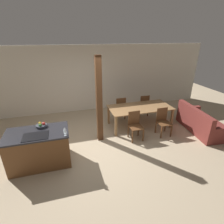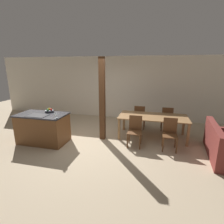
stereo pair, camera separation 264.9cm
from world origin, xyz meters
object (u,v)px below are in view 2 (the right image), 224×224
fruit_bowl (49,111)px  wine_glass_near (55,114)px  timber_post (102,100)px  kitchen_island (43,128)px  dining_table (153,118)px  dining_chair_far_right (167,118)px  dining_chair_near_left (135,130)px  dining_chair_far_left (140,116)px  wine_glass_middle (56,113)px  dining_chair_near_right (170,133)px

fruit_bowl → wine_glass_near: size_ratio=1.63×
wine_glass_near → timber_post: bearing=45.5°
kitchen_island → dining_table: bearing=20.3°
dining_table → dining_chair_far_right: (0.49, 0.75, -0.18)m
wine_glass_near → dining_chair_far_right: wine_glass_near is taller
dining_chair_near_left → dining_chair_far_left: same height
timber_post → wine_glass_middle: bearing=-137.0°
wine_glass_middle → dining_table: bearing=29.5°
wine_glass_middle → dining_chair_near_left: 2.28m
fruit_bowl → dining_chair_far_left: (2.65, 1.69, -0.49)m
kitchen_island → dining_chair_far_left: size_ratio=1.66×
wine_glass_near → timber_post: timber_post is taller
dining_chair_far_left → timber_post: bearing=49.5°
dining_chair_near_left → timber_post: 1.36m
kitchen_island → dining_chair_far_left: bearing=35.3°
wine_glass_near → wine_glass_middle: same height
dining_table → dining_chair_far_right: dining_chair_far_right is taller
wine_glass_near → wine_glass_middle: bearing=90.0°
wine_glass_near → wine_glass_middle: 0.09m
dining_chair_far_right → dining_chair_near_left: bearing=56.7°
kitchen_island → dining_chair_far_right: kitchen_island is taller
dining_chair_far_left → dining_chair_near_right: bearing=123.3°
dining_chair_near_right → dining_chair_far_left: (-0.98, 1.49, 0.00)m
dining_chair_near_right → timber_post: bearing=173.2°
dining_chair_far_left → dining_chair_far_right: size_ratio=1.00×
fruit_bowl → dining_chair_far_left: 3.18m
dining_chair_near_left → dining_chair_near_right: size_ratio=1.00×
fruit_bowl → dining_chair_near_left: 2.70m
timber_post → dining_chair_near_right: bearing=-6.8°
wine_glass_middle → dining_chair_far_left: (2.09, 2.20, -0.57)m
kitchen_island → wine_glass_middle: size_ratio=9.01×
dining_table → dining_chair_near_right: dining_chair_near_right is taller
kitchen_island → wine_glass_middle: (0.66, -0.26, 0.58)m
timber_post → fruit_bowl: bearing=-164.5°
kitchen_island → dining_chair_far_left: (2.75, 1.95, 0.01)m
wine_glass_middle → dining_chair_far_left: 3.09m
kitchen_island → fruit_bowl: (0.10, 0.26, 0.50)m
wine_glass_middle → timber_post: (1.03, 0.96, 0.25)m
dining_chair_far_left → timber_post: size_ratio=0.35×
kitchen_island → dining_chair_far_right: size_ratio=1.66×
dining_chair_near_right → dining_table: bearing=123.3°
dining_chair_far_right → dining_table: bearing=56.7°
kitchen_island → wine_glass_near: (0.66, -0.35, 0.58)m
fruit_bowl → dining_chair_far_right: 4.03m
wine_glass_middle → kitchen_island: bearing=158.6°
dining_table → dining_chair_far_left: size_ratio=2.46×
fruit_bowl → dining_chair_far_right: fruit_bowl is taller
dining_chair_near_right → dining_chair_far_left: bearing=123.3°
wine_glass_middle → dining_chair_near_left: wine_glass_middle is taller
dining_table → wine_glass_near: bearing=-149.1°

